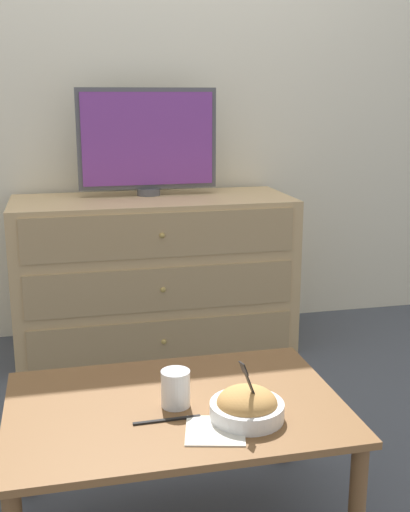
{
  "coord_description": "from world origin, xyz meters",
  "views": [
    {
      "loc": [
        -0.48,
        -3.23,
        1.2
      ],
      "look_at": [
        -0.04,
        -1.36,
        0.72
      ],
      "focal_mm": 45.0,
      "sensor_mm": 36.0,
      "label": 1
    }
  ],
  "objects": [
    {
      "name": "drink_cup",
      "position": [
        -0.2,
        -1.68,
        0.43
      ],
      "size": [
        0.08,
        0.08,
        0.1
      ],
      "color": "white",
      "rests_on": "coffee_table"
    },
    {
      "name": "napkin",
      "position": [
        -0.13,
        -1.84,
        0.39
      ],
      "size": [
        0.18,
        0.18,
        0.0
      ],
      "color": "silver",
      "rests_on": "coffee_table"
    },
    {
      "name": "ground_plane",
      "position": [
        0.0,
        0.0,
        0.0
      ],
      "size": [
        12.0,
        12.0,
        0.0
      ],
      "primitive_type": "plane",
      "color": "#474C56"
    },
    {
      "name": "knife",
      "position": [
        -0.24,
        -1.76,
        0.39
      ],
      "size": [
        0.18,
        0.01,
        0.01
      ],
      "color": "black",
      "rests_on": "coffee_table"
    },
    {
      "name": "tv",
      "position": [
        -0.05,
        -0.2,
        0.99
      ],
      "size": [
        0.65,
        0.11,
        0.5
      ],
      "color": "#515156",
      "rests_on": "dresser"
    },
    {
      "name": "dresser",
      "position": [
        -0.05,
        -0.29,
        0.37
      ],
      "size": [
        1.3,
        0.54,
        0.73
      ],
      "color": "tan",
      "rests_on": "ground_plane"
    },
    {
      "name": "wall_back",
      "position": [
        0.0,
        0.03,
        1.3
      ],
      "size": [
        12.0,
        0.05,
        2.6
      ],
      "color": "silver",
      "rests_on": "ground_plane"
    },
    {
      "name": "takeout_bowl",
      "position": [
        -0.03,
        -1.79,
        0.42
      ],
      "size": [
        0.19,
        0.19,
        0.17
      ],
      "color": "silver",
      "rests_on": "coffee_table"
    },
    {
      "name": "coffee_table",
      "position": [
        -0.2,
        -1.67,
        0.34
      ],
      "size": [
        0.9,
        0.61,
        0.39
      ],
      "color": "brown",
      "rests_on": "ground_plane"
    }
  ]
}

